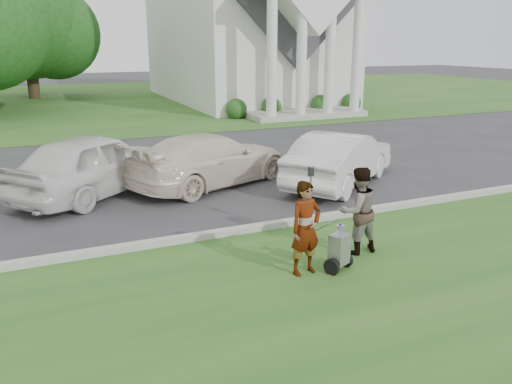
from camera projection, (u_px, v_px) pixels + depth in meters
ground at (264, 241)px, 9.87m from camera, size 120.00×120.00×0.00m
grass_strip at (349, 313)px, 7.23m from camera, size 80.00×7.00×0.01m
church_lawn at (100, 100)px, 33.60m from camera, size 80.00×30.00×0.01m
curb at (253, 228)px, 10.33m from camera, size 80.00×0.18×0.15m
church at (244, 7)px, 31.88m from camera, size 9.19×19.00×24.10m
tree_back at (26, 27)px, 33.33m from camera, size 9.61×7.60×8.89m
striping_cart at (339, 250)px, 8.47m from camera, size 0.76×1.04×0.90m
person_left at (306, 229)px, 8.26m from camera, size 0.64×0.47×1.61m
person_right at (358, 211)px, 9.10m from camera, size 0.81×0.64×1.63m
parking_meter_near at (310, 192)px, 9.93m from camera, size 0.10×0.09×1.44m
car_b at (95, 164)px, 12.69m from camera, size 4.84×4.48×1.61m
car_c at (211, 159)px, 13.60m from camera, size 5.23×3.68×1.41m
car_d at (340, 159)px, 13.58m from camera, size 4.49×3.84×1.46m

